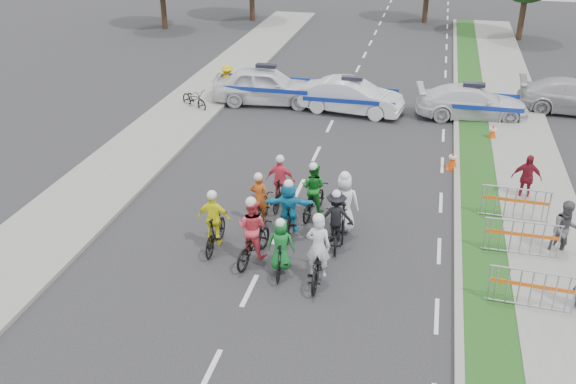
% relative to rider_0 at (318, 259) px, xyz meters
% --- Properties ---
extents(ground, '(90.00, 90.00, 0.00)m').
position_rel_rider_0_xyz_m(ground, '(-1.58, -0.84, -0.65)').
color(ground, '#28282B').
rests_on(ground, ground).
extents(curb_right, '(0.20, 60.00, 0.12)m').
position_rel_rider_0_xyz_m(curb_right, '(3.52, 4.16, -0.59)').
color(curb_right, gray).
rests_on(curb_right, ground).
extents(grass_strip, '(1.20, 60.00, 0.11)m').
position_rel_rider_0_xyz_m(grass_strip, '(4.22, 4.16, -0.60)').
color(grass_strip, '#184817').
rests_on(grass_strip, ground).
extents(sidewalk_right, '(2.40, 60.00, 0.13)m').
position_rel_rider_0_xyz_m(sidewalk_right, '(6.02, 4.16, -0.59)').
color(sidewalk_right, gray).
rests_on(sidewalk_right, ground).
extents(sidewalk_left, '(3.00, 60.00, 0.13)m').
position_rel_rider_0_xyz_m(sidewalk_left, '(-8.08, 4.16, -0.59)').
color(sidewalk_left, gray).
rests_on(sidewalk_left, ground).
extents(rider_0, '(0.73, 1.97, 1.99)m').
position_rel_rider_0_xyz_m(rider_0, '(0.00, 0.00, 0.00)').
color(rider_0, black).
rests_on(rider_0, ground).
extents(rider_1, '(0.73, 1.61, 1.66)m').
position_rel_rider_0_xyz_m(rider_1, '(-0.99, 0.12, -0.00)').
color(rider_1, black).
rests_on(rider_1, ground).
extents(rider_2, '(0.99, 1.99, 1.94)m').
position_rel_rider_0_xyz_m(rider_2, '(-1.88, 0.57, 0.06)').
color(rider_2, black).
rests_on(rider_2, ground).
extents(rider_3, '(0.94, 1.77, 1.85)m').
position_rel_rider_0_xyz_m(rider_3, '(-3.05, 0.89, 0.06)').
color(rider_3, black).
rests_on(rider_3, ground).
extents(rider_4, '(1.04, 1.78, 1.75)m').
position_rel_rider_0_xyz_m(rider_4, '(0.15, 1.83, 0.03)').
color(rider_4, black).
rests_on(rider_4, ground).
extents(rider_5, '(1.48, 1.76, 1.80)m').
position_rel_rider_0_xyz_m(rider_5, '(-1.24, 2.09, 0.11)').
color(rider_5, black).
rests_on(rider_5, ground).
extents(rider_6, '(0.60, 1.69, 1.72)m').
position_rel_rider_0_xyz_m(rider_6, '(-2.22, 2.51, -0.08)').
color(rider_6, black).
rests_on(rider_6, ground).
extents(rider_7, '(0.91, 1.97, 2.02)m').
position_rel_rider_0_xyz_m(rider_7, '(0.27, 2.51, 0.13)').
color(rider_7, black).
rests_on(rider_7, ground).
extents(rider_8, '(0.87, 1.82, 1.79)m').
position_rel_rider_0_xyz_m(rider_8, '(-0.80, 3.44, 0.01)').
color(rider_8, black).
rests_on(rider_8, ground).
extents(rider_9, '(0.91, 1.72, 1.79)m').
position_rel_rider_0_xyz_m(rider_9, '(-1.88, 3.75, 0.04)').
color(rider_9, black).
rests_on(rider_9, ground).
extents(police_car_0, '(5.02, 2.44, 1.65)m').
position_rel_rider_0_xyz_m(police_car_0, '(-4.89, 13.48, 0.17)').
color(police_car_0, white).
rests_on(police_car_0, ground).
extents(police_car_1, '(4.61, 2.18, 1.46)m').
position_rel_rider_0_xyz_m(police_car_1, '(-0.97, 13.07, 0.08)').
color(police_car_1, white).
rests_on(police_car_1, ground).
extents(police_car_2, '(4.90, 2.50, 1.36)m').
position_rel_rider_0_xyz_m(police_car_2, '(4.11, 13.61, 0.03)').
color(police_car_2, white).
rests_on(police_car_2, ground).
extents(civilian_sedan, '(5.02, 2.31, 1.42)m').
position_rel_rider_0_xyz_m(civilian_sedan, '(8.54, 15.28, 0.06)').
color(civilian_sedan, '#BBBBC0').
rests_on(civilian_sedan, ground).
extents(spectator_1, '(0.90, 0.76, 1.67)m').
position_rel_rider_0_xyz_m(spectator_1, '(6.23, 2.59, 0.18)').
color(spectator_1, '#504F53').
rests_on(spectator_1, ground).
extents(spectator_2, '(0.93, 0.40, 1.57)m').
position_rel_rider_0_xyz_m(spectator_2, '(5.56, 5.92, 0.13)').
color(spectator_2, maroon).
rests_on(spectator_2, ground).
extents(marshal_hiviz, '(1.16, 0.99, 1.55)m').
position_rel_rider_0_xyz_m(marshal_hiviz, '(-6.84, 13.82, 0.12)').
color(marshal_hiviz, gold).
rests_on(marshal_hiviz, ground).
extents(barrier_0, '(2.03, 0.63, 1.12)m').
position_rel_rider_0_xyz_m(barrier_0, '(5.12, -0.13, -0.09)').
color(barrier_0, '#A5A8AD').
rests_on(barrier_0, ground).
extents(barrier_1, '(2.01, 0.55, 1.12)m').
position_rel_rider_0_xyz_m(barrier_1, '(5.12, 2.31, -0.09)').
color(barrier_1, '#A5A8AD').
rests_on(barrier_1, ground).
extents(barrier_2, '(2.02, 0.61, 1.12)m').
position_rel_rider_0_xyz_m(barrier_2, '(5.12, 4.37, -0.09)').
color(barrier_2, '#A5A8AD').
rests_on(barrier_2, ground).
extents(cone_0, '(0.40, 0.40, 0.70)m').
position_rel_rider_0_xyz_m(cone_0, '(3.35, 7.92, -0.31)').
color(cone_0, '#F24C0C').
rests_on(cone_0, ground).
extents(cone_1, '(0.40, 0.40, 0.70)m').
position_rel_rider_0_xyz_m(cone_1, '(4.87, 11.06, -0.31)').
color(cone_1, '#F24C0C').
rests_on(cone_1, ground).
extents(parked_bike, '(1.76, 1.46, 0.90)m').
position_rel_rider_0_xyz_m(parked_bike, '(-7.81, 12.00, -0.20)').
color(parked_bike, black).
rests_on(parked_bike, ground).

